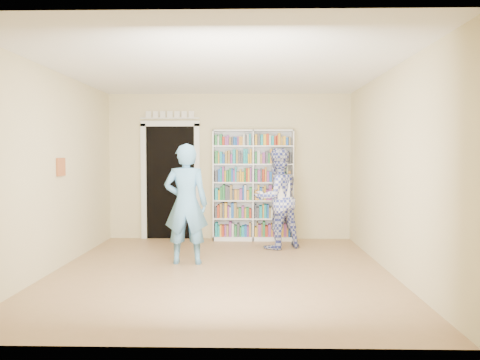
# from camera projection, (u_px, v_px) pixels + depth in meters

# --- Properties ---
(floor) EXTENTS (5.00, 5.00, 0.00)m
(floor) POSITION_uv_depth(u_px,v_px,m) (221.00, 271.00, 6.29)
(floor) COLOR #977249
(floor) RESTS_ON ground
(ceiling) EXTENTS (5.00, 5.00, 0.00)m
(ceiling) POSITION_uv_depth(u_px,v_px,m) (221.00, 69.00, 6.15)
(ceiling) COLOR white
(ceiling) RESTS_ON wall_back
(wall_back) EXTENTS (4.50, 0.00, 4.50)m
(wall_back) POSITION_uv_depth(u_px,v_px,m) (229.00, 167.00, 8.71)
(wall_back) COLOR beige
(wall_back) RESTS_ON floor
(wall_left) EXTENTS (0.00, 5.00, 5.00)m
(wall_left) POSITION_uv_depth(u_px,v_px,m) (53.00, 171.00, 6.27)
(wall_left) COLOR beige
(wall_left) RESTS_ON floor
(wall_right) EXTENTS (0.00, 5.00, 5.00)m
(wall_right) POSITION_uv_depth(u_px,v_px,m) (391.00, 171.00, 6.17)
(wall_right) COLOR beige
(wall_right) RESTS_ON floor
(bookshelf) EXTENTS (1.47, 0.28, 2.02)m
(bookshelf) POSITION_uv_depth(u_px,v_px,m) (253.00, 185.00, 8.57)
(bookshelf) COLOR white
(bookshelf) RESTS_ON floor
(doorway) EXTENTS (1.10, 0.08, 2.43)m
(doorway) POSITION_uv_depth(u_px,v_px,m) (170.00, 176.00, 8.73)
(doorway) COLOR black
(doorway) RESTS_ON floor
(wall_art) EXTENTS (0.03, 0.25, 0.25)m
(wall_art) POSITION_uv_depth(u_px,v_px,m) (61.00, 167.00, 6.47)
(wall_art) COLOR brown
(wall_art) RESTS_ON wall_left
(man_blue) EXTENTS (0.63, 0.42, 1.73)m
(man_blue) POSITION_uv_depth(u_px,v_px,m) (186.00, 204.00, 6.70)
(man_blue) COLOR #5491BC
(man_blue) RESTS_ON floor
(man_plaid) EXTENTS (1.02, 0.95, 1.68)m
(man_plaid) POSITION_uv_depth(u_px,v_px,m) (277.00, 198.00, 7.82)
(man_plaid) COLOR #323D9B
(man_plaid) RESTS_ON floor
(paper_sheet) EXTENTS (0.20, 0.07, 0.29)m
(paper_sheet) POSITION_uv_depth(u_px,v_px,m) (284.00, 190.00, 7.60)
(paper_sheet) COLOR white
(paper_sheet) RESTS_ON man_plaid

